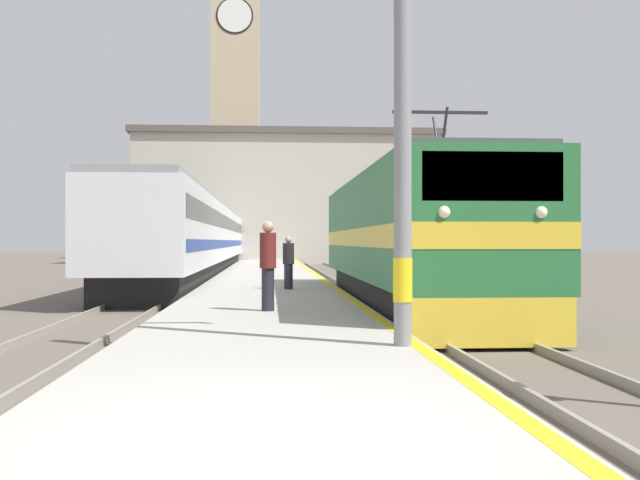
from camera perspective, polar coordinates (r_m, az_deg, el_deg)
The scene contains 11 objects.
ground_plane at distance 35.69m, azimuth -3.95°, elevation -3.00°, with size 200.00×200.00×0.00m, color #60564C.
platform at distance 30.69m, azimuth -3.95°, elevation -3.12°, with size 4.38×140.00×0.38m.
rail_track_near at distance 30.91m, azimuth 2.77°, elevation -3.40°, with size 2.84×140.00×0.16m.
rail_track_far at distance 30.90m, azimuth -10.58°, elevation -3.40°, with size 2.83×140.00×0.16m.
locomotive_train at distance 19.55m, azimuth 6.69°, elevation -0.02°, with size 2.92×15.00×4.56m.
passenger_train at distance 42.16m, azimuth -8.79°, elevation 0.19°, with size 2.92×46.30×3.73m.
catenary_mast at distance 10.65m, azimuth 6.65°, elevation 14.47°, with size 2.07×0.26×8.29m.
person_on_platform at distance 22.35m, azimuth -2.42°, elevation -1.65°, with size 0.34×0.34×1.58m.
second_waiting_passenger at distance 15.39m, azimuth -3.99°, elevation -1.77°, with size 0.34×0.34×1.84m.
clock_tower at distance 73.87m, azimuth -6.44°, elevation 10.98°, with size 5.64×5.64×30.14m.
station_building at distance 62.38m, azimuth -2.55°, elevation 3.17°, with size 24.72×9.50×10.68m.
Camera 1 is at (0.00, -5.64, 1.81)m, focal length 42.00 mm.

